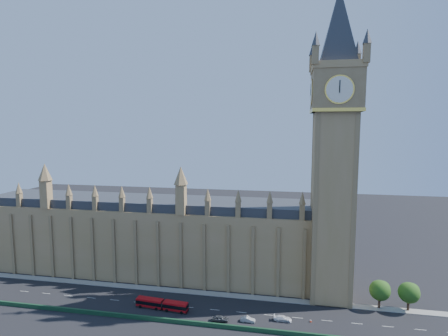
% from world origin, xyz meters
% --- Properties ---
extents(ground, '(400.00, 400.00, 0.00)m').
position_xyz_m(ground, '(0.00, 0.00, 0.00)').
color(ground, black).
rests_on(ground, ground).
extents(palace_westminster, '(120.00, 20.00, 28.00)m').
position_xyz_m(palace_westminster, '(-25.00, 22.00, 13.86)').
color(palace_westminster, olive).
rests_on(palace_westminster, ground).
extents(elizabeth_tower, '(20.59, 20.59, 105.00)m').
position_xyz_m(elizabeth_tower, '(38.00, 13.99, 54.56)').
color(elizabeth_tower, olive).
rests_on(elizabeth_tower, ground).
extents(bridge_parapet, '(160.00, 0.60, 1.20)m').
position_xyz_m(bridge_parapet, '(0.00, -9.00, 0.60)').
color(bridge_parapet, '#1E4C2D').
rests_on(bridge_parapet, ground).
extents(kerb_north, '(160.00, 3.00, 0.16)m').
position_xyz_m(kerb_north, '(0.00, 9.50, 0.08)').
color(kerb_north, gray).
rests_on(kerb_north, ground).
extents(tree_east_near, '(6.00, 6.00, 8.50)m').
position_xyz_m(tree_east_near, '(52.22, 10.08, 5.64)').
color(tree_east_near, '#382619').
rests_on(tree_east_near, ground).
extents(tree_east_far, '(6.00, 6.00, 8.50)m').
position_xyz_m(tree_east_far, '(60.22, 10.08, 5.64)').
color(tree_east_far, '#382619').
rests_on(tree_east_far, ground).
extents(red_bus, '(16.21, 3.77, 2.73)m').
position_xyz_m(red_bus, '(-11.47, -2.50, 1.44)').
color(red_bus, '#AD0B11').
rests_on(red_bus, ground).
extents(car_grey, '(4.87, 2.36, 1.60)m').
position_xyz_m(car_grey, '(6.78, -5.74, 0.80)').
color(car_grey, '#3C4044').
rests_on(car_grey, ground).
extents(car_silver, '(4.09, 1.57, 1.33)m').
position_xyz_m(car_silver, '(14.39, -4.69, 0.66)').
color(car_silver, '#9DA1A5').
rests_on(car_silver, ground).
extents(car_white, '(4.98, 2.06, 1.44)m').
position_xyz_m(car_white, '(23.85, -2.40, 0.72)').
color(car_white, silver).
rests_on(car_white, ground).
extents(cone_a, '(0.58, 0.58, 0.70)m').
position_xyz_m(cone_a, '(14.00, -2.18, 0.34)').
color(cone_a, black).
rests_on(cone_a, ground).
extents(cone_b, '(0.61, 0.61, 0.80)m').
position_xyz_m(cone_b, '(31.49, -1.55, 0.40)').
color(cone_b, black).
rests_on(cone_b, ground).
extents(cone_c, '(0.52, 0.52, 0.65)m').
position_xyz_m(cone_c, '(24.12, -0.39, 0.32)').
color(cone_c, black).
rests_on(cone_c, ground).
extents(cone_d, '(0.41, 0.41, 0.65)m').
position_xyz_m(cone_d, '(22.45, -1.99, 0.32)').
color(cone_d, black).
rests_on(cone_d, ground).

